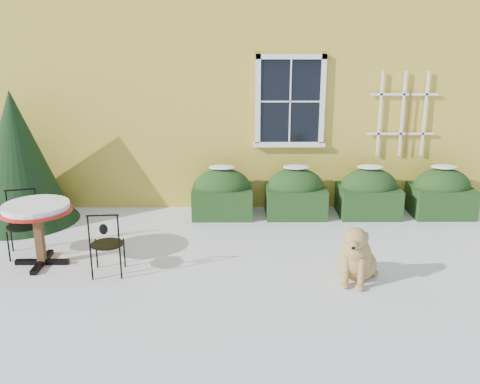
{
  "coord_description": "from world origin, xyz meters",
  "views": [
    {
      "loc": [
        -0.06,
        -6.51,
        3.17
      ],
      "look_at": [
        0.0,
        1.0,
        0.9
      ],
      "focal_mm": 40.0,
      "sensor_mm": 36.0,
      "label": 1
    }
  ],
  "objects_px": {
    "evergreen_shrub": "(19,170)",
    "dog": "(356,258)",
    "bistro_table": "(37,214)",
    "patio_chair_near": "(107,243)",
    "patio_chair_far": "(23,223)"
  },
  "relations": [
    {
      "from": "bistro_table",
      "to": "dog",
      "type": "distance_m",
      "value": 4.37
    },
    {
      "from": "bistro_table",
      "to": "patio_chair_near",
      "type": "distance_m",
      "value": 1.11
    },
    {
      "from": "evergreen_shrub",
      "to": "dog",
      "type": "xyz_separation_m",
      "value": [
        5.25,
        -2.37,
        -0.57
      ]
    },
    {
      "from": "bistro_table",
      "to": "patio_chair_near",
      "type": "bearing_deg",
      "value": -18.37
    },
    {
      "from": "evergreen_shrub",
      "to": "dog",
      "type": "relative_size",
      "value": 2.53
    },
    {
      "from": "patio_chair_near",
      "to": "bistro_table",
      "type": "bearing_deg",
      "value": -22.49
    },
    {
      "from": "evergreen_shrub",
      "to": "dog",
      "type": "height_order",
      "value": "evergreen_shrub"
    },
    {
      "from": "evergreen_shrub",
      "to": "patio_chair_far",
      "type": "height_order",
      "value": "evergreen_shrub"
    },
    {
      "from": "evergreen_shrub",
      "to": "bistro_table",
      "type": "bearing_deg",
      "value": -62.73
    },
    {
      "from": "evergreen_shrub",
      "to": "patio_chair_far",
      "type": "distance_m",
      "value": 1.59
    },
    {
      "from": "patio_chair_near",
      "to": "patio_chair_far",
      "type": "xyz_separation_m",
      "value": [
        -1.39,
        0.72,
        0.02
      ]
    },
    {
      "from": "bistro_table",
      "to": "patio_chair_far",
      "type": "relative_size",
      "value": 1.01
    },
    {
      "from": "bistro_table",
      "to": "patio_chair_far",
      "type": "height_order",
      "value": "patio_chair_far"
    },
    {
      "from": "evergreen_shrub",
      "to": "patio_chair_far",
      "type": "relative_size",
      "value": 2.36
    },
    {
      "from": "evergreen_shrub",
      "to": "patio_chair_near",
      "type": "relative_size",
      "value": 2.48
    }
  ]
}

